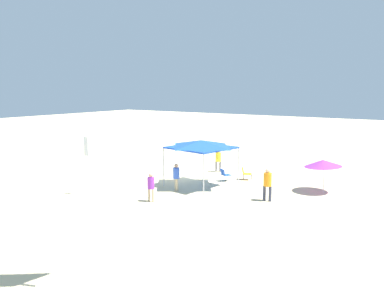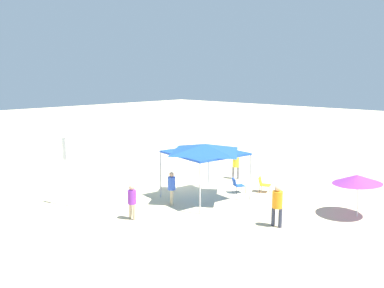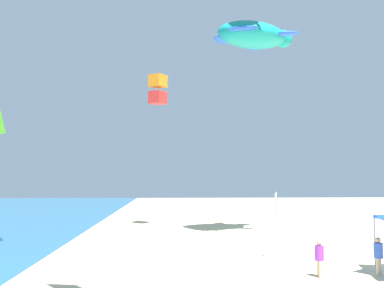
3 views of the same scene
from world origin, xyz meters
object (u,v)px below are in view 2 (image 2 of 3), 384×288
(folding_chair_left_of_tent, at_px, (263,183))
(person_near_umbrella, at_px, (277,202))
(canopy_tent, at_px, (205,149))
(beach_umbrella, at_px, (357,179))
(person_watching_sky, at_px, (236,163))
(folding_chair_facing_ocean, at_px, (237,184))
(person_kite_handler, at_px, (132,199))
(person_far_stroller, at_px, (172,185))
(banner_flag, at_px, (66,164))

(folding_chair_left_of_tent, xyz_separation_m, person_near_umbrella, (-3.31, 3.98, 0.59))
(canopy_tent, relative_size, folding_chair_left_of_tent, 4.77)
(beach_umbrella, relative_size, person_watching_sky, 1.32)
(beach_umbrella, bearing_deg, person_watching_sky, -11.93)
(folding_chair_facing_ocean, distance_m, person_kite_handler, 6.56)
(folding_chair_left_of_tent, bearing_deg, person_kite_handler, 143.95)
(folding_chair_left_of_tent, xyz_separation_m, person_kite_handler, (1.81, 7.60, 0.45))
(canopy_tent, relative_size, person_near_umbrella, 2.15)
(folding_chair_facing_ocean, height_order, person_far_stroller, person_far_stroller)
(person_near_umbrella, bearing_deg, banner_flag, 21.53)
(person_near_umbrella, bearing_deg, folding_chair_left_of_tent, -55.87)
(folding_chair_left_of_tent, relative_size, person_far_stroller, 0.50)
(folding_chair_facing_ocean, bearing_deg, beach_umbrella, -143.19)
(folding_chair_facing_ocean, bearing_deg, canopy_tent, 105.81)
(folding_chair_facing_ocean, bearing_deg, banner_flag, 88.17)
(person_far_stroller, xyz_separation_m, person_kite_handler, (-0.28, 2.68, -0.04))
(beach_umbrella, height_order, banner_flag, banner_flag)
(folding_chair_facing_ocean, bearing_deg, person_watching_sky, -20.85)
(folding_chair_left_of_tent, relative_size, person_kite_handler, 0.52)
(person_near_umbrella, bearing_deg, canopy_tent, -15.28)
(folding_chair_facing_ocean, xyz_separation_m, person_watching_sky, (1.92, -2.39, 0.49))
(person_near_umbrella, xyz_separation_m, person_kite_handler, (5.12, 3.61, -0.14))
(canopy_tent, relative_size, person_watching_sky, 2.36)
(folding_chair_facing_ocean, relative_size, person_watching_sky, 0.50)
(person_far_stroller, bearing_deg, folding_chair_facing_ocean, 113.97)
(person_far_stroller, bearing_deg, person_kite_handler, -43.26)
(canopy_tent, relative_size, person_far_stroller, 2.39)
(person_watching_sky, xyz_separation_m, person_kite_handler, (-1.04, 8.87, -0.05))
(folding_chair_left_of_tent, height_order, person_kite_handler, person_kite_handler)
(person_far_stroller, height_order, person_kite_handler, person_far_stroller)
(canopy_tent, bearing_deg, beach_umbrella, -157.59)
(canopy_tent, relative_size, beach_umbrella, 1.79)
(person_watching_sky, relative_size, person_near_umbrella, 0.91)
(beach_umbrella, distance_m, person_watching_sky, 8.26)
(beach_umbrella, relative_size, banner_flag, 0.63)
(person_kite_handler, bearing_deg, person_watching_sky, -79.19)
(folding_chair_facing_ocean, height_order, banner_flag, banner_flag)
(canopy_tent, bearing_deg, banner_flag, 52.37)
(beach_umbrella, bearing_deg, folding_chair_left_of_tent, -4.65)
(person_kite_handler, bearing_deg, canopy_tent, -90.36)
(folding_chair_facing_ocean, distance_m, person_watching_sky, 3.11)
(person_far_stroller, bearing_deg, banner_flag, -93.27)
(banner_flag, relative_size, person_watching_sky, 2.10)
(beach_umbrella, relative_size, person_kite_handler, 1.39)
(canopy_tent, distance_m, person_far_stroller, 2.50)
(person_watching_sky, bearing_deg, banner_flag, 37.71)
(folding_chair_left_of_tent, height_order, person_watching_sky, person_watching_sky)
(folding_chair_left_of_tent, distance_m, person_near_umbrella, 5.21)
(folding_chair_left_of_tent, distance_m, banner_flag, 10.36)
(person_far_stroller, bearing_deg, beach_umbrella, 72.57)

